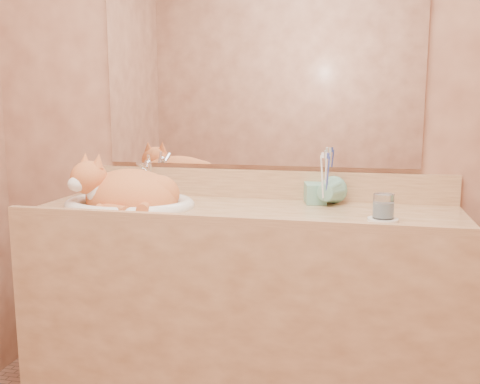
% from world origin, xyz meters
% --- Properties ---
extents(wall_back, '(2.40, 0.02, 2.50)m').
position_xyz_m(wall_back, '(0.00, 1.00, 1.25)').
color(wall_back, brown).
rests_on(wall_back, ground).
extents(vanity_counter, '(1.60, 0.55, 0.85)m').
position_xyz_m(vanity_counter, '(0.00, 0.72, 0.42)').
color(vanity_counter, '#966943').
rests_on(vanity_counter, floor).
extents(mirror, '(1.30, 0.02, 0.80)m').
position_xyz_m(mirror, '(0.00, 0.99, 1.39)').
color(mirror, white).
rests_on(mirror, wall_back).
extents(sink_basin, '(0.57, 0.50, 0.16)m').
position_xyz_m(sink_basin, '(-0.45, 0.70, 0.93)').
color(sink_basin, white).
rests_on(sink_basin, vanity_counter).
extents(faucet, '(0.08, 0.13, 0.17)m').
position_xyz_m(faucet, '(-0.45, 0.90, 0.93)').
color(faucet, white).
rests_on(faucet, vanity_counter).
extents(cat, '(0.47, 0.42, 0.22)m').
position_xyz_m(cat, '(-0.46, 0.69, 0.91)').
color(cat, '#C65E2D').
rests_on(cat, sink_basin).
extents(soap_dispenser, '(0.09, 0.10, 0.18)m').
position_xyz_m(soap_dispenser, '(0.26, 0.87, 0.94)').
color(soap_dispenser, '#6FB199').
rests_on(soap_dispenser, vanity_counter).
extents(toothbrush_cup, '(0.14, 0.14, 0.10)m').
position_xyz_m(toothbrush_cup, '(0.29, 0.85, 0.90)').
color(toothbrush_cup, '#6FB199').
rests_on(toothbrush_cup, vanity_counter).
extents(toothbrushes, '(0.03, 0.03, 0.21)m').
position_xyz_m(toothbrushes, '(0.29, 0.85, 0.98)').
color(toothbrushes, white).
rests_on(toothbrushes, toothbrush_cup).
extents(saucer, '(0.10, 0.10, 0.01)m').
position_xyz_m(saucer, '(0.50, 0.64, 0.85)').
color(saucer, white).
rests_on(saucer, vanity_counter).
extents(water_glass, '(0.07, 0.07, 0.08)m').
position_xyz_m(water_glass, '(0.50, 0.64, 0.90)').
color(water_glass, silver).
rests_on(water_glass, saucer).
extents(lotion_bottle, '(0.05, 0.05, 0.11)m').
position_xyz_m(lotion_bottle, '(-0.66, 0.87, 0.91)').
color(lotion_bottle, white).
rests_on(lotion_bottle, vanity_counter).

